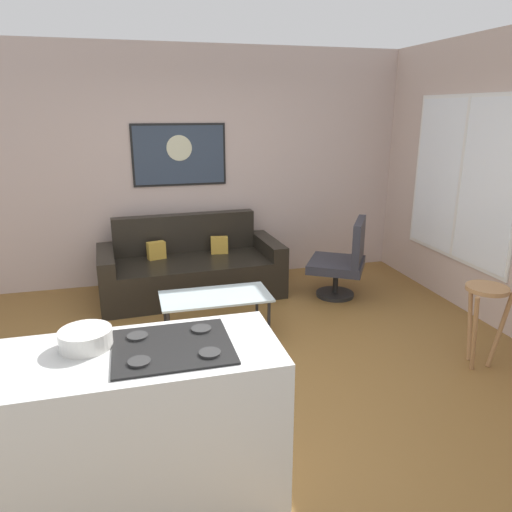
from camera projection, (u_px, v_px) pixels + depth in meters
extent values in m
cube|color=brown|center=(243.00, 372.00, 4.00)|extent=(6.40, 6.40, 0.04)
cube|color=#BCA69E|center=(196.00, 167.00, 5.82)|extent=(6.40, 0.05, 2.80)
cube|color=#C0A79A|center=(507.00, 185.00, 4.50)|extent=(0.05, 6.40, 2.80)
cube|color=black|center=(192.00, 277.00, 5.55)|extent=(1.73, 0.99, 0.43)
cube|color=black|center=(185.00, 233.00, 5.76)|extent=(1.69, 0.24, 0.46)
cube|color=black|center=(107.00, 279.00, 5.26)|extent=(0.23, 0.91, 0.60)
cube|color=black|center=(268.00, 263.00, 5.80)|extent=(0.23, 0.91, 0.60)
cube|color=gold|center=(156.00, 250.00, 5.50)|extent=(0.22, 0.15, 0.20)
cube|color=gold|center=(219.00, 245.00, 5.72)|extent=(0.21, 0.12, 0.20)
cube|color=silver|center=(215.00, 296.00, 4.48)|extent=(1.02, 0.51, 0.02)
cylinder|color=#232326|center=(169.00, 332.00, 4.23)|extent=(0.03, 0.03, 0.40)
cylinder|color=#232326|center=(269.00, 321.00, 4.45)|extent=(0.03, 0.03, 0.40)
cylinder|color=#232326|center=(165.00, 313.00, 4.63)|extent=(0.03, 0.03, 0.40)
cylinder|color=#232326|center=(257.00, 303.00, 4.85)|extent=(0.03, 0.03, 0.40)
cylinder|color=black|center=(335.00, 294.00, 5.58)|extent=(0.43, 0.43, 0.04)
cylinder|color=black|center=(336.00, 278.00, 5.52)|extent=(0.06, 0.06, 0.35)
cube|color=#292A34|center=(336.00, 265.00, 5.48)|extent=(0.83, 0.84, 0.10)
cube|color=#292A34|center=(359.00, 242.00, 5.32)|extent=(0.40, 0.57, 0.49)
cylinder|color=#A57549|center=(487.00, 289.00, 3.87)|extent=(0.33, 0.33, 0.03)
cylinder|color=#A57549|center=(470.00, 322.00, 4.10)|extent=(0.04, 0.13, 0.67)
cylinder|color=#A57549|center=(474.00, 334.00, 3.88)|extent=(0.13, 0.10, 0.67)
cylinder|color=#A57549|center=(500.00, 331.00, 3.94)|extent=(0.13, 0.10, 0.67)
cube|color=silver|center=(117.00, 432.00, 2.52)|extent=(1.72, 0.66, 0.91)
cube|color=black|center=(172.00, 346.00, 2.46)|extent=(0.60, 0.52, 0.01)
cylinder|color=#2D2D2D|center=(139.00, 362.00, 2.29)|extent=(0.11, 0.11, 0.01)
cylinder|color=#2D2D2D|center=(210.00, 353.00, 2.37)|extent=(0.11, 0.11, 0.01)
cylinder|color=#2D2D2D|center=(138.00, 336.00, 2.54)|extent=(0.11, 0.11, 0.01)
cylinder|color=#2D2D2D|center=(201.00, 329.00, 2.63)|extent=(0.11, 0.11, 0.01)
cylinder|color=silver|center=(86.00, 346.00, 2.46)|extent=(0.15, 0.15, 0.01)
cylinder|color=silver|center=(86.00, 338.00, 2.45)|extent=(0.27, 0.27, 0.10)
cube|color=black|center=(179.00, 155.00, 5.69)|extent=(1.11, 0.01, 0.73)
cube|color=#2F3B4C|center=(179.00, 155.00, 5.69)|extent=(1.06, 0.02, 0.68)
cylinder|color=beige|center=(179.00, 148.00, 5.65)|extent=(0.30, 0.01, 0.30)
cube|color=silver|center=(461.00, 180.00, 5.06)|extent=(0.02, 1.66, 1.73)
cube|color=white|center=(460.00, 180.00, 5.06)|extent=(0.01, 1.58, 1.65)
cube|color=silver|center=(460.00, 180.00, 5.06)|extent=(0.01, 0.04, 1.65)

